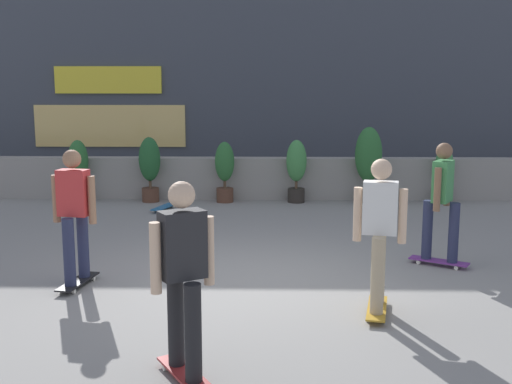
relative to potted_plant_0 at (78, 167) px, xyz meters
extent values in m
plane|color=gray|center=(3.88, -5.55, -0.74)|extent=(48.00, 48.00, 0.00)
cube|color=gray|center=(3.88, 0.45, -0.29)|extent=(18.00, 0.40, 0.90)
cube|color=#424751|center=(3.88, 4.45, 2.51)|extent=(20.00, 2.00, 6.50)
cube|color=yellow|center=(-0.17, 3.41, 1.86)|extent=(2.80, 0.08, 0.70)
cube|color=#F2CC72|center=(-0.17, 3.42, 0.66)|extent=(4.00, 0.06, 1.10)
cylinder|color=#2D2823|center=(0.00, 0.00, -0.59)|extent=(0.36, 0.36, 0.30)
cylinder|color=brown|center=(0.00, 0.00, -0.36)|extent=(0.06, 0.06, 0.15)
ellipsoid|color=#2D6B33|center=(0.00, 0.00, 0.15)|extent=(0.42, 0.42, 0.87)
cylinder|color=brown|center=(1.53, 0.00, -0.59)|extent=(0.36, 0.36, 0.30)
cylinder|color=brown|center=(1.53, 0.00, -0.36)|extent=(0.06, 0.06, 0.15)
ellipsoid|color=#235B2D|center=(1.53, 0.00, 0.18)|extent=(0.46, 0.46, 0.93)
cylinder|color=brown|center=(3.12, 0.00, -0.59)|extent=(0.36, 0.36, 0.30)
cylinder|color=brown|center=(3.12, 0.00, -0.36)|extent=(0.06, 0.06, 0.15)
ellipsoid|color=#2D6B33|center=(3.12, 0.00, 0.13)|extent=(0.41, 0.41, 0.84)
cylinder|color=#2D2823|center=(4.63, 0.00, -0.59)|extent=(0.36, 0.36, 0.30)
cylinder|color=brown|center=(4.63, 0.00, -0.36)|extent=(0.06, 0.06, 0.15)
ellipsoid|color=#428C47|center=(4.63, 0.00, 0.15)|extent=(0.43, 0.43, 0.88)
cylinder|color=black|center=(6.14, 0.00, -0.59)|extent=(0.36, 0.36, 0.30)
cylinder|color=brown|center=(6.14, 0.00, -0.36)|extent=(0.06, 0.06, 0.15)
ellipsoid|color=#2D6B33|center=(6.14, 0.00, 0.29)|extent=(0.56, 0.56, 1.15)
cylinder|color=black|center=(7.73, 0.00, -0.59)|extent=(0.36, 0.36, 0.30)
cylinder|color=brown|center=(7.73, 0.00, -0.36)|extent=(0.06, 0.06, 0.15)
ellipsoid|color=#428C47|center=(7.73, 0.00, 0.09)|extent=(0.37, 0.37, 0.75)
cube|color=#72338C|center=(6.41, -4.76, -0.67)|extent=(0.79, 0.58, 0.02)
cylinder|color=silver|center=(6.15, -4.70, -0.71)|extent=(0.06, 0.05, 0.06)
cylinder|color=silver|center=(6.23, -4.56, -0.71)|extent=(0.06, 0.05, 0.06)
cylinder|color=silver|center=(6.60, -4.96, -0.71)|extent=(0.06, 0.05, 0.06)
cylinder|color=silver|center=(6.68, -4.83, -0.71)|extent=(0.06, 0.05, 0.06)
cylinder|color=#282D4C|center=(6.26, -4.67, -0.25)|extent=(0.14, 0.14, 0.82)
cylinder|color=#282D4C|center=(6.57, -4.85, -0.25)|extent=(0.14, 0.14, 0.82)
cube|color=#3F8C4C|center=(6.41, -4.76, 0.44)|extent=(0.36, 0.41, 0.56)
sphere|color=brown|center=(6.41, -4.76, 0.85)|extent=(0.22, 0.22, 0.22)
cylinder|color=brown|center=(6.29, -4.96, 0.36)|extent=(0.09, 0.09, 0.58)
cylinder|color=brown|center=(6.53, -4.56, 0.36)|extent=(0.09, 0.09, 0.58)
cube|color=maroon|center=(3.38, -8.27, -0.67)|extent=(0.58, 0.79, 0.02)
cylinder|color=silver|center=(3.31, -8.01, -0.71)|extent=(0.05, 0.06, 0.06)
cylinder|color=silver|center=(3.18, -8.09, -0.71)|extent=(0.05, 0.06, 0.06)
cylinder|color=black|center=(3.47, -8.43, -0.25)|extent=(0.14, 0.14, 0.82)
cylinder|color=black|center=(3.29, -8.12, -0.25)|extent=(0.14, 0.14, 0.82)
cube|color=#262628|center=(3.38, -8.27, 0.44)|extent=(0.41, 0.36, 0.56)
sphere|color=beige|center=(3.38, -8.27, 0.85)|extent=(0.22, 0.22, 0.22)
cylinder|color=beige|center=(3.58, -8.15, 0.36)|extent=(0.09, 0.09, 0.58)
cylinder|color=beige|center=(3.18, -8.39, 0.36)|extent=(0.09, 0.09, 0.58)
cube|color=black|center=(1.72, -5.79, -0.67)|extent=(0.34, 0.82, 0.02)
cylinder|color=silver|center=(1.69, -5.52, -0.71)|extent=(0.04, 0.06, 0.06)
cylinder|color=silver|center=(1.84, -5.55, -0.71)|extent=(0.04, 0.06, 0.06)
cylinder|color=silver|center=(1.59, -6.04, -0.71)|extent=(0.04, 0.06, 0.06)
cylinder|color=silver|center=(1.75, -6.06, -0.71)|extent=(0.04, 0.06, 0.06)
cylinder|color=#282D4C|center=(1.75, -5.62, -0.25)|extent=(0.14, 0.14, 0.82)
cylinder|color=#282D4C|center=(1.69, -5.97, -0.25)|extent=(0.14, 0.14, 0.82)
cube|color=red|center=(1.72, -5.79, 0.44)|extent=(0.39, 0.26, 0.56)
sphere|color=#9E7051|center=(1.72, -5.79, 0.85)|extent=(0.22, 0.22, 0.22)
cylinder|color=#9E7051|center=(1.49, -5.75, 0.36)|extent=(0.09, 0.09, 0.58)
cylinder|color=#9E7051|center=(1.95, -5.84, 0.36)|extent=(0.09, 0.09, 0.58)
cube|color=#BF8C26|center=(5.25, -6.66, -0.67)|extent=(0.36, 0.82, 0.02)
cylinder|color=silver|center=(5.27, -6.93, -0.71)|extent=(0.04, 0.06, 0.06)
cylinder|color=silver|center=(5.12, -6.90, -0.71)|extent=(0.04, 0.06, 0.06)
cylinder|color=silver|center=(5.38, -6.42, -0.71)|extent=(0.04, 0.06, 0.06)
cylinder|color=silver|center=(5.22, -6.39, -0.71)|extent=(0.04, 0.06, 0.06)
cylinder|color=tan|center=(5.21, -6.84, -0.25)|extent=(0.14, 0.14, 0.82)
cylinder|color=tan|center=(5.29, -6.48, -0.25)|extent=(0.14, 0.14, 0.82)
cube|color=white|center=(5.25, -6.66, 0.44)|extent=(0.39, 0.27, 0.56)
sphere|color=beige|center=(5.25, -6.66, 0.85)|extent=(0.22, 0.22, 0.22)
cylinder|color=beige|center=(5.48, -6.71, 0.36)|extent=(0.09, 0.09, 0.58)
cylinder|color=beige|center=(5.02, -6.61, 0.36)|extent=(0.09, 0.09, 0.58)
cube|color=#266699|center=(1.97, -0.93, -0.67)|extent=(0.42, 0.82, 0.02)
cylinder|color=silver|center=(1.97, -1.20, -0.71)|extent=(0.05, 0.06, 0.06)
cylinder|color=silver|center=(1.81, -1.15, -0.71)|extent=(0.05, 0.06, 0.06)
cylinder|color=silver|center=(2.12, -0.70, -0.71)|extent=(0.05, 0.06, 0.06)
cylinder|color=silver|center=(1.97, -0.65, -0.71)|extent=(0.05, 0.06, 0.06)
camera|label=1|loc=(4.09, -13.22, 1.71)|focal=44.27mm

